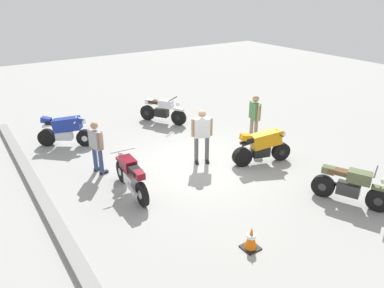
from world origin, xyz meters
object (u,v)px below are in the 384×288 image
(motorcycle_olive_vintage, at_px, (351,186))
(motorcycle_orange_sportbike, at_px, (263,146))
(motorcycle_silver_cruiser, at_px, (162,110))
(person_in_white_shirt, at_px, (202,133))
(motorcycle_maroon_cruiser, at_px, (131,176))
(person_in_gray_shirt, at_px, (96,145))
(person_in_green_shirt, at_px, (255,116))
(traffic_cone, at_px, (251,238))
(motorcycle_blue_sportbike, at_px, (65,130))

(motorcycle_olive_vintage, xyz_separation_m, motorcycle_orange_sportbike, (2.96, 0.23, 0.11))
(motorcycle_silver_cruiser, relative_size, person_in_white_shirt, 1.06)
(motorcycle_silver_cruiser, height_order, motorcycle_orange_sportbike, motorcycle_orange_sportbike)
(motorcycle_silver_cruiser, relative_size, motorcycle_maroon_cruiser, 0.88)
(motorcycle_maroon_cruiser, distance_m, person_in_gray_shirt, 1.70)
(motorcycle_olive_vintage, distance_m, person_in_green_shirt, 4.51)
(motorcycle_silver_cruiser, bearing_deg, traffic_cone, -47.81)
(motorcycle_maroon_cruiser, xyz_separation_m, person_in_green_shirt, (0.84, -5.19, 0.46))
(motorcycle_blue_sportbike, height_order, person_in_white_shirt, person_in_white_shirt)
(motorcycle_maroon_cruiser, xyz_separation_m, traffic_cone, (-3.52, -1.13, -0.26))
(motorcycle_olive_vintage, xyz_separation_m, motorcycle_blue_sportbike, (7.77, 4.97, 0.11))
(motorcycle_blue_sportbike, bearing_deg, motorcycle_olive_vintage, -21.87)
(person_in_white_shirt, xyz_separation_m, person_in_gray_shirt, (1.14, 2.98, -0.09))
(motorcycle_blue_sportbike, bearing_deg, motorcycle_maroon_cruiser, -47.38)
(motorcycle_silver_cruiser, xyz_separation_m, motorcycle_orange_sportbike, (-4.98, -0.78, 0.07))
(motorcycle_maroon_cruiser, height_order, motorcycle_orange_sportbike, motorcycle_orange_sportbike)
(motorcycle_maroon_cruiser, relative_size, motorcycle_orange_sportbike, 1.09)
(person_in_green_shirt, xyz_separation_m, traffic_cone, (-4.36, 4.07, -0.72))
(traffic_cone, bearing_deg, motorcycle_orange_sportbike, -46.92)
(motorcycle_maroon_cruiser, xyz_separation_m, person_in_white_shirt, (0.49, -2.66, 0.48))
(person_in_white_shirt, relative_size, person_in_gray_shirt, 1.07)
(motorcycle_olive_vintage, distance_m, motorcycle_orange_sportbike, 2.97)
(motorcycle_orange_sportbike, height_order, person_in_white_shirt, person_in_white_shirt)
(person_in_white_shirt, distance_m, traffic_cone, 4.35)
(person_in_green_shirt, distance_m, person_in_gray_shirt, 5.56)
(motorcycle_olive_vintage, relative_size, person_in_green_shirt, 1.08)
(motorcycle_blue_sportbike, relative_size, person_in_green_shirt, 0.99)
(motorcycle_silver_cruiser, distance_m, person_in_gray_shirt, 4.66)
(person_in_white_shirt, height_order, person_in_gray_shirt, person_in_white_shirt)
(motorcycle_orange_sportbike, distance_m, person_in_white_shirt, 1.96)
(motorcycle_maroon_cruiser, height_order, person_in_white_shirt, person_in_white_shirt)
(motorcycle_maroon_cruiser, relative_size, person_in_gray_shirt, 1.29)
(motorcycle_silver_cruiser, height_order, traffic_cone, motorcycle_silver_cruiser)
(motorcycle_orange_sportbike, bearing_deg, motorcycle_maroon_cruiser, -171.54)
(motorcycle_maroon_cruiser, relative_size, motorcycle_blue_sportbike, 1.23)
(motorcycle_olive_vintage, xyz_separation_m, motorcycle_silver_cruiser, (7.94, 1.01, 0.03))
(person_in_gray_shirt, xyz_separation_m, traffic_cone, (-5.14, -1.44, -0.66))
(motorcycle_orange_sportbike, distance_m, motorcycle_blue_sportbike, 6.75)
(person_in_green_shirt, bearing_deg, motorcycle_olive_vintage, -83.00)
(traffic_cone, bearing_deg, motorcycle_olive_vintage, -91.10)
(motorcycle_orange_sportbike, bearing_deg, person_in_white_shirt, 161.38)
(motorcycle_maroon_cruiser, bearing_deg, motorcycle_olive_vintage, -125.50)
(motorcycle_orange_sportbike, bearing_deg, motorcycle_blue_sportbike, 151.47)
(person_in_gray_shirt, bearing_deg, motorcycle_olive_vintage, -58.91)
(motorcycle_maroon_cruiser, distance_m, person_in_white_shirt, 2.75)
(motorcycle_silver_cruiser, relative_size, motorcycle_orange_sportbike, 0.96)
(motorcycle_orange_sportbike, height_order, person_in_green_shirt, person_in_green_shirt)
(motorcycle_olive_vintage, relative_size, person_in_white_shirt, 1.06)
(motorcycle_olive_vintage, xyz_separation_m, traffic_cone, (0.06, 3.32, -0.23))
(motorcycle_silver_cruiser, relative_size, traffic_cone, 3.48)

